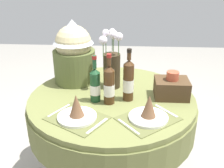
# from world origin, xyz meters

# --- Properties ---
(dining_table) EXTENTS (1.21, 1.21, 0.77)m
(dining_table) POSITION_xyz_m (0.00, 0.00, 0.62)
(dining_table) COLOR olive
(dining_table) RESTS_ON ground
(place_setting_left) EXTENTS (0.43, 0.40, 0.16)m
(place_setting_left) POSITION_xyz_m (-0.19, -0.32, 0.82)
(place_setting_left) COLOR brown
(place_setting_left) RESTS_ON dining_table
(place_setting_right) EXTENTS (0.43, 0.42, 0.16)m
(place_setting_right) POSITION_xyz_m (0.24, -0.30, 0.82)
(place_setting_right) COLOR brown
(place_setting_right) RESTS_ON dining_table
(flower_vase) EXTENTS (0.17, 0.19, 0.44)m
(flower_vase) POSITION_xyz_m (-0.01, 0.16, 0.96)
(flower_vase) COLOR #332819
(flower_vase) RESTS_ON dining_table
(wine_bottle_left) EXTENTS (0.07, 0.07, 0.35)m
(wine_bottle_left) POSITION_xyz_m (-0.01, -0.11, 0.91)
(wine_bottle_left) COLOR #422814
(wine_bottle_left) RESTS_ON dining_table
(wine_bottle_centre) EXTENTS (0.07, 0.07, 0.37)m
(wine_bottle_centre) POSITION_xyz_m (0.12, -0.05, 0.92)
(wine_bottle_centre) COLOR #422814
(wine_bottle_centre) RESTS_ON dining_table
(wine_bottle_rear) EXTENTS (0.07, 0.07, 0.33)m
(wine_bottle_rear) POSITION_xyz_m (-0.11, -0.08, 0.90)
(wine_bottle_rear) COLOR #194223
(wine_bottle_rear) RESTS_ON dining_table
(gift_tub_back_left) EXTENTS (0.33, 0.33, 0.49)m
(gift_tub_back_left) POSITION_xyz_m (-0.31, 0.25, 1.04)
(gift_tub_back_left) COLOR #566033
(gift_tub_back_left) RESTS_ON dining_table
(woven_basket_side_right) EXTENTS (0.23, 0.19, 0.19)m
(woven_basket_side_right) POSITION_xyz_m (0.42, 0.01, 0.85)
(woven_basket_side_right) COLOR #47331E
(woven_basket_side_right) RESTS_ON dining_table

